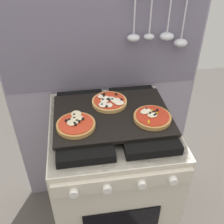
% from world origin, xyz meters
% --- Properties ---
extents(ground_plane, '(4.00, 4.00, 0.00)m').
position_xyz_m(ground_plane, '(0.00, 0.00, 0.00)').
color(ground_plane, '#4C4742').
extents(kitchen_backsplash, '(1.10, 0.09, 1.55)m').
position_xyz_m(kitchen_backsplash, '(0.00, 0.33, 0.79)').
color(kitchen_backsplash, gray).
rests_on(kitchen_backsplash, ground_plane).
extents(stove, '(0.60, 0.64, 0.90)m').
position_xyz_m(stove, '(-0.00, -0.00, 0.45)').
color(stove, beige).
rests_on(stove, ground_plane).
extents(baking_tray, '(0.54, 0.38, 0.02)m').
position_xyz_m(baking_tray, '(0.00, 0.00, 0.91)').
color(baking_tray, black).
rests_on(baking_tray, stove).
extents(pizza_left, '(0.17, 0.17, 0.03)m').
position_xyz_m(pizza_left, '(-0.17, -0.07, 0.93)').
color(pizza_left, '#C18947').
rests_on(pizza_left, baking_tray).
extents(pizza_right, '(0.17, 0.17, 0.03)m').
position_xyz_m(pizza_right, '(0.17, -0.07, 0.93)').
color(pizza_right, '#C18947').
rests_on(pizza_right, baking_tray).
extents(pizza_center, '(0.17, 0.17, 0.03)m').
position_xyz_m(pizza_center, '(0.00, 0.08, 0.93)').
color(pizza_center, tan).
rests_on(pizza_center, baking_tray).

